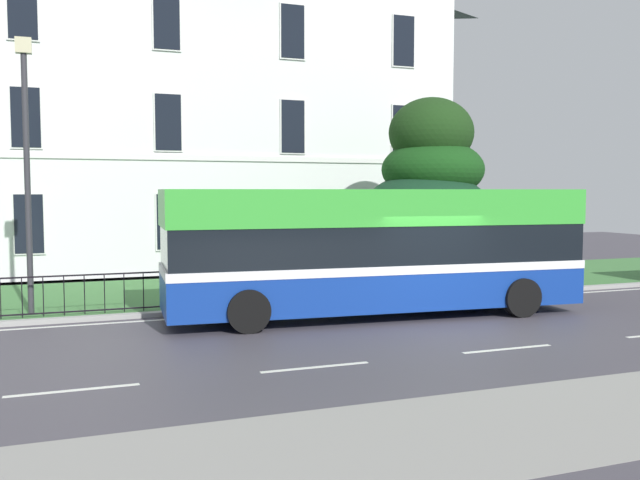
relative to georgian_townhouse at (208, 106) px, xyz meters
name	(u,v)px	position (x,y,z in m)	size (l,w,h in m)	color
ground_plane	(429,321)	(2.36, -14.39, -6.62)	(60.00, 56.00, 0.18)	#433F48
georgian_townhouse	(208,106)	(0.00, 0.00, 0.00)	(18.49, 8.83, 12.91)	white
iron_verge_railing	(294,283)	(0.00, -11.29, -5.98)	(16.14, 0.04, 0.97)	black
evergreen_tree	(429,206)	(5.49, -8.79, -4.03)	(4.81, 4.81, 6.02)	#423328
single_decker_bus	(375,249)	(1.47, -13.28, -4.96)	(10.46, 3.21, 3.12)	navy
street_lamp_post	(27,157)	(-6.51, -10.85, -2.72)	(0.36, 0.24, 6.55)	#333338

